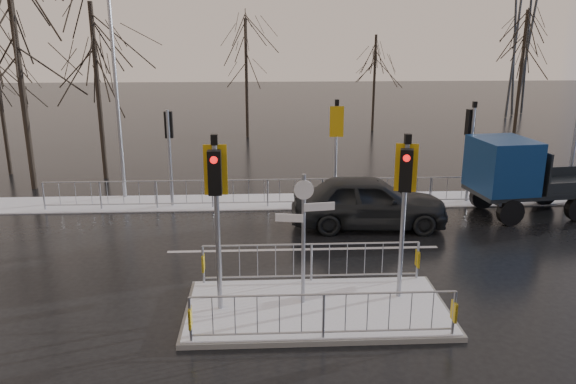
{
  "coord_description": "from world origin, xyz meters",
  "views": [
    {
      "loc": [
        -1.24,
        -11.6,
        6.24
      ],
      "look_at": [
        -0.47,
        3.72,
        1.8
      ],
      "focal_mm": 35.0,
      "sensor_mm": 36.0,
      "label": 1
    }
  ],
  "objects_px": {
    "traffic_island": "(316,296)",
    "flatbed_truck": "(523,175)",
    "car_far_lane": "(369,201)",
    "street_lamp_left": "(117,80)"
  },
  "relations": [
    {
      "from": "traffic_island",
      "to": "car_far_lane",
      "type": "relative_size",
      "value": 1.19
    },
    {
      "from": "car_far_lane",
      "to": "street_lamp_left",
      "type": "relative_size",
      "value": 0.61
    },
    {
      "from": "traffic_island",
      "to": "flatbed_truck",
      "type": "relative_size",
      "value": 0.99
    },
    {
      "from": "traffic_island",
      "to": "street_lamp_left",
      "type": "relative_size",
      "value": 0.73
    },
    {
      "from": "car_far_lane",
      "to": "traffic_island",
      "type": "bearing_deg",
      "value": 160.89
    },
    {
      "from": "traffic_island",
      "to": "street_lamp_left",
      "type": "bearing_deg",
      "value": 124.07
    },
    {
      "from": "flatbed_truck",
      "to": "street_lamp_left",
      "type": "relative_size",
      "value": 0.74
    },
    {
      "from": "traffic_island",
      "to": "car_far_lane",
      "type": "xyz_separation_m",
      "value": [
        2.28,
        5.72,
        0.47
      ]
    },
    {
      "from": "flatbed_truck",
      "to": "street_lamp_left",
      "type": "height_order",
      "value": "street_lamp_left"
    },
    {
      "from": "traffic_island",
      "to": "flatbed_truck",
      "type": "height_order",
      "value": "traffic_island"
    }
  ]
}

